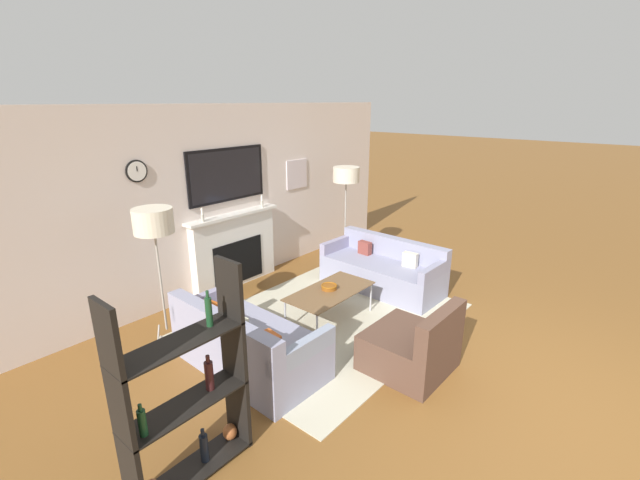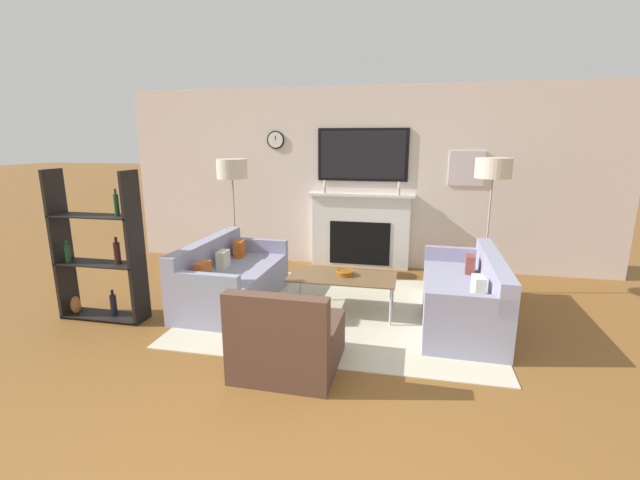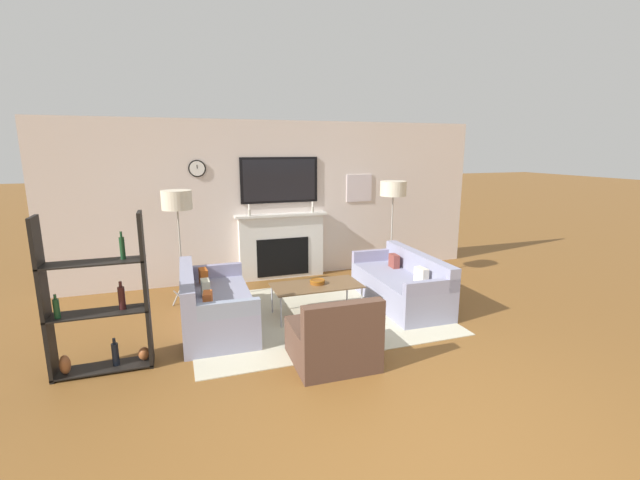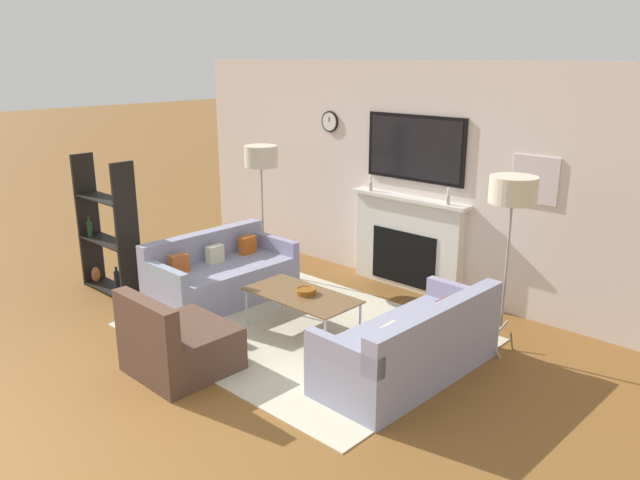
{
  "view_description": "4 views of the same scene",
  "coord_description": "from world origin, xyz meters",
  "px_view_note": "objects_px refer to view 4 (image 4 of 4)",
  "views": [
    {
      "loc": [
        -3.87,
        -0.31,
        2.74
      ],
      "look_at": [
        0.1,
        3.03,
        1.04
      ],
      "focal_mm": 24.0,
      "sensor_mm": 36.0,
      "label": 1
    },
    {
      "loc": [
        0.72,
        -1.73,
        1.93
      ],
      "look_at": [
        -0.31,
        3.11,
        0.76
      ],
      "focal_mm": 24.0,
      "sensor_mm": 36.0,
      "label": 2
    },
    {
      "loc": [
        -1.73,
        -2.44,
        2.25
      ],
      "look_at": [
        0.19,
        3.14,
        0.97
      ],
      "focal_mm": 24.0,
      "sensor_mm": 36.0,
      "label": 3
    },
    {
      "loc": [
        4.16,
        -1.38,
        2.75
      ],
      "look_at": [
        -0.15,
        3.25,
        0.87
      ],
      "focal_mm": 35.0,
      "sensor_mm": 36.0,
      "label": 4
    }
  ],
  "objects_px": {
    "couch_left": "(220,277)",
    "armchair": "(178,345)",
    "coffee_table": "(302,297)",
    "floor_lamp_right": "(513,192)",
    "shelf_unit": "(108,236)",
    "couch_right": "(411,348)",
    "floor_lamp_left": "(261,158)",
    "decorative_bowl": "(306,291)"
  },
  "relations": [
    {
      "from": "couch_left",
      "to": "armchair",
      "type": "relative_size",
      "value": 1.99
    },
    {
      "from": "armchair",
      "to": "coffee_table",
      "type": "xyz_separation_m",
      "value": [
        0.26,
        1.32,
        0.15
      ]
    },
    {
      "from": "couch_left",
      "to": "floor_lamp_right",
      "type": "height_order",
      "value": "floor_lamp_right"
    },
    {
      "from": "shelf_unit",
      "to": "couch_right",
      "type": "bearing_deg",
      "value": 10.68
    },
    {
      "from": "armchair",
      "to": "shelf_unit",
      "type": "distance_m",
      "value": 2.4
    },
    {
      "from": "couch_left",
      "to": "floor_lamp_left",
      "type": "bearing_deg",
      "value": 109.31
    },
    {
      "from": "coffee_table",
      "to": "decorative_bowl",
      "type": "relative_size",
      "value": 5.75
    },
    {
      "from": "coffee_table",
      "to": "decorative_bowl",
      "type": "bearing_deg",
      "value": 54.51
    },
    {
      "from": "couch_left",
      "to": "armchair",
      "type": "xyz_separation_m",
      "value": [
        1.11,
        -1.36,
        -0.02
      ]
    },
    {
      "from": "coffee_table",
      "to": "shelf_unit",
      "type": "height_order",
      "value": "shelf_unit"
    },
    {
      "from": "couch_right",
      "to": "floor_lamp_left",
      "type": "bearing_deg",
      "value": 162.0
    },
    {
      "from": "couch_left",
      "to": "armchair",
      "type": "bearing_deg",
      "value": -50.8
    },
    {
      "from": "armchair",
      "to": "coffee_table",
      "type": "relative_size",
      "value": 0.71
    },
    {
      "from": "floor_lamp_right",
      "to": "shelf_unit",
      "type": "distance_m",
      "value": 4.63
    },
    {
      "from": "couch_right",
      "to": "floor_lamp_right",
      "type": "relative_size",
      "value": 1.07
    },
    {
      "from": "floor_lamp_left",
      "to": "decorative_bowl",
      "type": "bearing_deg",
      "value": -29.53
    },
    {
      "from": "decorative_bowl",
      "to": "shelf_unit",
      "type": "xyz_separation_m",
      "value": [
        -2.56,
        -0.73,
        0.23
      ]
    },
    {
      "from": "coffee_table",
      "to": "decorative_bowl",
      "type": "distance_m",
      "value": 0.07
    },
    {
      "from": "armchair",
      "to": "floor_lamp_right",
      "type": "xyz_separation_m",
      "value": [
        1.93,
        2.34,
        1.31
      ]
    },
    {
      "from": "couch_right",
      "to": "armchair",
      "type": "xyz_separation_m",
      "value": [
        -1.58,
        -1.36,
        -0.02
      ]
    },
    {
      "from": "couch_right",
      "to": "floor_lamp_left",
      "type": "distance_m",
      "value": 3.42
    },
    {
      "from": "couch_right",
      "to": "coffee_table",
      "type": "xyz_separation_m",
      "value": [
        -1.33,
        -0.03,
        0.13
      ]
    },
    {
      "from": "couch_left",
      "to": "shelf_unit",
      "type": "relative_size",
      "value": 1.03
    },
    {
      "from": "floor_lamp_right",
      "to": "couch_left",
      "type": "bearing_deg",
      "value": -162.05
    },
    {
      "from": "armchair",
      "to": "decorative_bowl",
      "type": "distance_m",
      "value": 1.4
    },
    {
      "from": "couch_right",
      "to": "coffee_table",
      "type": "relative_size",
      "value": 1.54
    },
    {
      "from": "couch_left",
      "to": "shelf_unit",
      "type": "bearing_deg",
      "value": -148.01
    },
    {
      "from": "armchair",
      "to": "shelf_unit",
      "type": "bearing_deg",
      "value": 164.59
    },
    {
      "from": "floor_lamp_left",
      "to": "couch_right",
      "type": "bearing_deg",
      "value": -18.0
    },
    {
      "from": "couch_right",
      "to": "coffee_table",
      "type": "bearing_deg",
      "value": -178.54
    },
    {
      "from": "armchair",
      "to": "coffee_table",
      "type": "distance_m",
      "value": 1.35
    },
    {
      "from": "couch_right",
      "to": "shelf_unit",
      "type": "distance_m",
      "value": 3.95
    },
    {
      "from": "armchair",
      "to": "shelf_unit",
      "type": "xyz_separation_m",
      "value": [
        -2.28,
        0.63,
        0.44
      ]
    },
    {
      "from": "couch_right",
      "to": "decorative_bowl",
      "type": "distance_m",
      "value": 1.31
    },
    {
      "from": "floor_lamp_left",
      "to": "floor_lamp_right",
      "type": "xyz_separation_m",
      "value": [
        3.38,
        -0.0,
        0.05
      ]
    },
    {
      "from": "shelf_unit",
      "to": "floor_lamp_right",
      "type": "bearing_deg",
      "value": 22.17
    },
    {
      "from": "couch_right",
      "to": "armchair",
      "type": "height_order",
      "value": "armchair"
    },
    {
      "from": "couch_left",
      "to": "floor_lamp_left",
      "type": "distance_m",
      "value": 1.62
    },
    {
      "from": "couch_right",
      "to": "armchair",
      "type": "distance_m",
      "value": 2.08
    },
    {
      "from": "coffee_table",
      "to": "floor_lamp_left",
      "type": "relative_size",
      "value": 0.71
    },
    {
      "from": "couch_right",
      "to": "decorative_bowl",
      "type": "xyz_separation_m",
      "value": [
        -1.3,
        0.0,
        0.19
      ]
    },
    {
      "from": "couch_right",
      "to": "floor_lamp_left",
      "type": "height_order",
      "value": "floor_lamp_left"
    }
  ]
}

